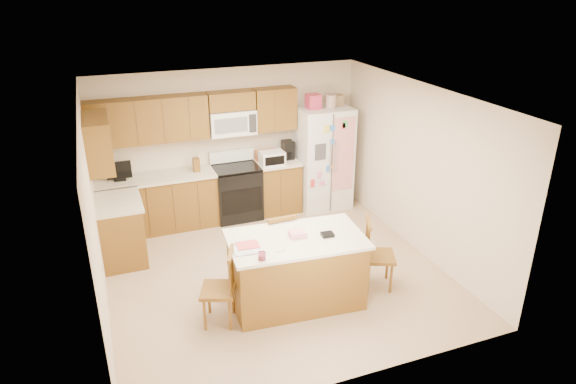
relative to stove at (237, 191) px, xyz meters
name	(u,v)px	position (x,y,z in m)	size (l,w,h in m)	color
ground	(275,272)	(0.00, -1.94, -0.47)	(4.50, 4.50, 0.00)	tan
room_shell	(274,177)	(0.00, -1.94, 0.97)	(4.60, 4.60, 2.52)	beige
cabinetry	(178,177)	(-0.98, -0.15, 0.44)	(3.36, 1.56, 2.15)	brown
stove	(237,191)	(0.00, 0.00, 0.00)	(0.76, 0.65, 1.13)	black
refrigerator	(323,156)	(1.57, -0.06, 0.45)	(0.90, 0.79, 2.04)	white
island	(296,270)	(0.02, -2.69, -0.01)	(1.74, 1.10, 1.00)	brown
windsor_chair_left	(220,289)	(-0.97, -2.77, -0.02)	(0.52, 0.53, 0.96)	brown
windsor_chair_back	(278,247)	(0.01, -2.07, -0.01)	(0.44, 0.42, 0.98)	brown
windsor_chair_right	(377,256)	(1.16, -2.74, -0.02)	(0.53, 0.54, 0.97)	brown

